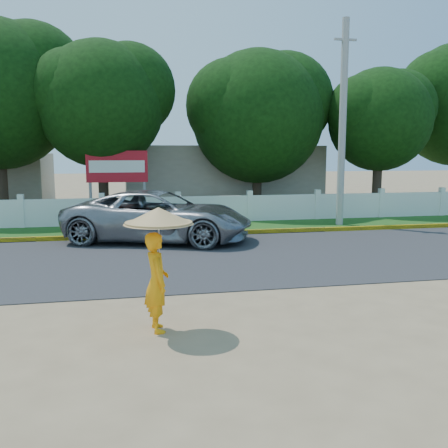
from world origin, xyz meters
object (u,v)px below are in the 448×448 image
object	(u,v)px
utility_pole	(343,124)
monk_with_parasol	(158,251)
billboard	(117,170)
vehicle	(159,216)

from	to	relation	value
utility_pole	monk_with_parasol	bearing A→B (deg)	-127.39
billboard	utility_pole	bearing A→B (deg)	-18.16
billboard	vehicle	bearing A→B (deg)	-75.30
monk_with_parasol	billboard	size ratio (longest dim) A/B	0.69
vehicle	monk_with_parasol	xyz separation A→B (m)	(-0.64, -8.22, 0.49)
utility_pole	vehicle	xyz separation A→B (m)	(-7.31, -2.18, -3.12)
utility_pole	vehicle	bearing A→B (deg)	-163.41
utility_pole	billboard	size ratio (longest dim) A/B	2.68
utility_pole	monk_with_parasol	xyz separation A→B (m)	(-7.95, -10.40, -2.63)
vehicle	monk_with_parasol	bearing A→B (deg)	-164.57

